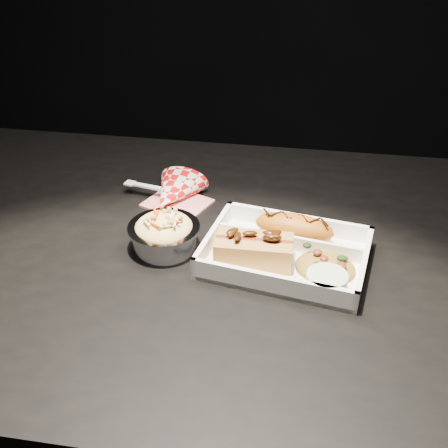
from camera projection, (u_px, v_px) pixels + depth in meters
The scene contains 8 objects.
dining_table at pixel (216, 288), 0.98m from camera, with size 1.20×0.80×0.75m.
food_tray at pixel (286, 256), 0.89m from camera, with size 0.28×0.22×0.04m.
fried_pastry at pixel (294, 227), 0.92m from camera, with size 0.13×0.05×0.05m, color #B25C11.
hotdog at pixel (254, 248), 0.87m from camera, with size 0.12×0.06×0.06m.
fried_rice_mound at pixel (326, 261), 0.85m from camera, with size 0.09×0.08×0.03m, color olive.
cupcake_liner at pixel (326, 283), 0.81m from camera, with size 0.06×0.06×0.03m, color beige.
foil_coleslaw_cup at pixel (164, 232), 0.91m from camera, with size 0.12×0.12×0.07m.
napkin_fork at pixel (173, 193), 1.04m from camera, with size 0.18×0.14×0.10m.
Camera 1 is at (0.14, -0.75, 1.29)m, focal length 45.00 mm.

